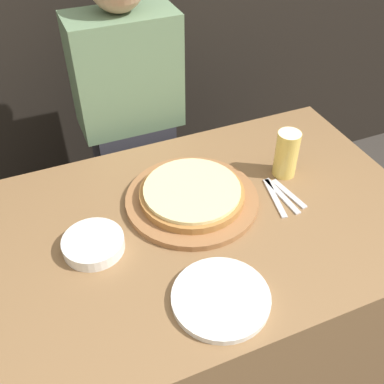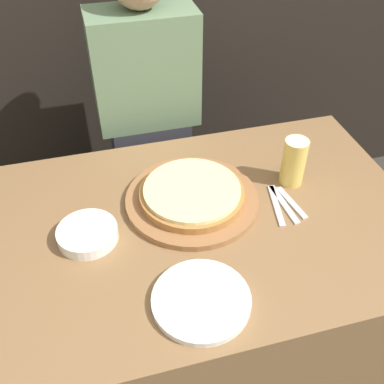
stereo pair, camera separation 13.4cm
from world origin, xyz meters
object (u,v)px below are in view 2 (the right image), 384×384
(side_bowl, at_px, (88,234))
(fork, at_px, (276,206))
(pizza_on_board, at_px, (192,196))
(dinner_plate, at_px, (201,300))
(spoon, at_px, (292,203))
(beer_glass, at_px, (294,160))
(diner_person, at_px, (150,136))
(dinner_knife, at_px, (284,204))

(side_bowl, bearing_deg, fork, -1.64)
(pizza_on_board, bearing_deg, dinner_plate, -101.54)
(spoon, bearing_deg, beer_glass, 68.29)
(diner_person, bearing_deg, spoon, -62.27)
(side_bowl, height_order, spoon, side_bowl)
(pizza_on_board, xyz_separation_m, dinner_plate, (-0.07, -0.36, -0.02))
(beer_glass, bearing_deg, dinner_knife, -123.10)
(dinner_plate, bearing_deg, beer_glass, 42.45)
(pizza_on_board, distance_m, dinner_plate, 0.36)
(dinner_knife, bearing_deg, side_bowl, 178.43)
(dinner_plate, xyz_separation_m, fork, (0.31, 0.27, -0.01))
(side_bowl, xyz_separation_m, spoon, (0.61, -0.02, -0.02))
(beer_glass, relative_size, diner_person, 0.12)
(dinner_knife, bearing_deg, spoon, 0.00)
(fork, distance_m, diner_person, 0.69)
(pizza_on_board, bearing_deg, side_bowl, -167.65)
(pizza_on_board, xyz_separation_m, dinner_knife, (0.27, -0.09, -0.02))
(diner_person, bearing_deg, fork, -66.02)
(dinner_plate, relative_size, fork, 1.39)
(fork, bearing_deg, pizza_on_board, 160.36)
(dinner_knife, bearing_deg, pizza_on_board, 162.08)
(beer_glass, bearing_deg, side_bowl, -172.77)
(beer_glass, distance_m, fork, 0.16)
(pizza_on_board, bearing_deg, spoon, -16.47)
(pizza_on_board, bearing_deg, beer_glass, 2.17)
(pizza_on_board, relative_size, side_bowl, 2.39)
(side_bowl, xyz_separation_m, diner_person, (0.28, 0.60, -0.12))
(side_bowl, distance_m, diner_person, 0.68)
(beer_glass, height_order, side_bowl, beer_glass)
(spoon, bearing_deg, fork, 180.00)
(side_bowl, distance_m, spoon, 0.61)
(dinner_knife, height_order, diner_person, diner_person)
(pizza_on_board, distance_m, dinner_knife, 0.28)
(spoon, relative_size, diner_person, 0.11)
(diner_person, bearing_deg, pizza_on_board, -86.31)
(dinner_knife, xyz_separation_m, diner_person, (-0.30, 0.62, -0.11))
(spoon, distance_m, diner_person, 0.71)
(fork, bearing_deg, diner_person, 113.98)
(diner_person, bearing_deg, dinner_knife, -64.12)
(pizza_on_board, relative_size, beer_glass, 2.57)
(spoon, height_order, diner_person, diner_person)
(fork, bearing_deg, dinner_knife, 0.00)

